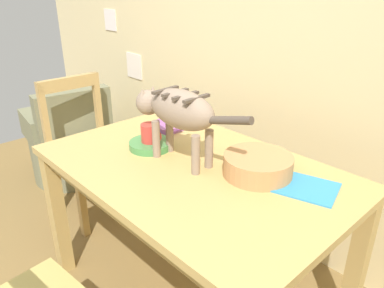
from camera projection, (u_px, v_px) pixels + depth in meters
name	position (u px, v px, depth m)	size (l,w,h in m)	color
wall_rear	(293.00, 31.00, 1.91)	(5.36, 0.11, 2.50)	beige
dining_table	(192.00, 183.00, 1.65)	(1.36, 0.87, 0.75)	tan
cat	(177.00, 111.00, 1.57)	(0.63, 0.17, 0.33)	gray
saucer_bowl	(150.00, 145.00, 1.77)	(0.20, 0.20, 0.03)	#448949
coffee_mug	(150.00, 133.00, 1.74)	(0.13, 0.09, 0.09)	red
magazine	(298.00, 185.00, 1.44)	(0.30, 0.20, 0.01)	#328CCA
book_stack	(166.00, 126.00, 2.00)	(0.19, 0.15, 0.03)	#8B509F
wicker_basket	(258.00, 165.00, 1.51)	(0.28, 0.28, 0.09)	tan
wooden_chair_near	(87.00, 151.00, 2.46)	(0.42, 0.42, 0.92)	tan
wicker_armchair	(71.00, 146.00, 2.97)	(0.63, 0.65, 0.78)	#727457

